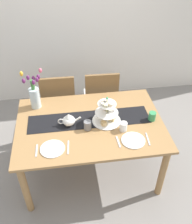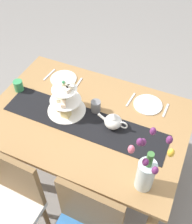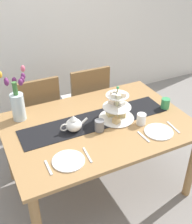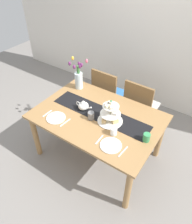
% 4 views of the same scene
% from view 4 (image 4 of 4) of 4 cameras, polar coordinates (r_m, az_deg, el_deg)
% --- Properties ---
extents(ground_plane, '(8.00, 8.00, 0.00)m').
position_cam_4_polar(ground_plane, '(3.13, 0.39, -11.00)').
color(ground_plane, gray).
extents(room_wall_rear, '(6.00, 0.08, 2.60)m').
position_cam_4_polar(room_wall_rear, '(3.62, 16.01, 20.41)').
color(room_wall_rear, silver).
rests_on(room_wall_rear, ground_plane).
extents(dining_table, '(1.52, 1.05, 0.72)m').
position_cam_4_polar(dining_table, '(2.67, 0.45, -2.51)').
color(dining_table, '#A37747').
rests_on(dining_table, ground_plane).
extents(chair_left, '(0.43, 0.43, 0.91)m').
position_cam_4_polar(chair_left, '(3.37, 3.06, 5.15)').
color(chair_left, brown).
rests_on(chair_left, ground_plane).
extents(chair_right, '(0.43, 0.43, 0.91)m').
position_cam_4_polar(chair_right, '(3.18, 11.56, 1.83)').
color(chair_right, brown).
rests_on(chair_right, ground_plane).
extents(table_runner, '(1.28, 0.29, 0.00)m').
position_cam_4_polar(table_runner, '(2.64, 1.08, -0.34)').
color(table_runner, black).
rests_on(table_runner, dining_table).
extents(tiered_cake_stand, '(0.30, 0.30, 0.30)m').
position_cam_4_polar(tiered_cake_stand, '(2.47, 3.89, -0.70)').
color(tiered_cake_stand, beige).
rests_on(tiered_cake_stand, table_runner).
extents(teapot, '(0.24, 0.13, 0.14)m').
position_cam_4_polar(teapot, '(2.66, -3.39, 1.70)').
color(teapot, white).
rests_on(teapot, table_runner).
extents(tulip_vase, '(0.22, 0.23, 0.45)m').
position_cam_4_polar(tulip_vase, '(3.01, -4.62, 9.11)').
color(tulip_vase, silver).
rests_on(tulip_vase, dining_table).
extents(dinner_plate_left, '(0.23, 0.23, 0.01)m').
position_cam_4_polar(dinner_plate_left, '(2.61, -10.59, -1.52)').
color(dinner_plate_left, white).
rests_on(dinner_plate_left, dining_table).
extents(fork_left, '(0.02, 0.15, 0.01)m').
position_cam_4_polar(fork_left, '(2.70, -12.84, -0.39)').
color(fork_left, silver).
rests_on(fork_left, dining_table).
extents(knife_left, '(0.03, 0.17, 0.01)m').
position_cam_4_polar(knife_left, '(2.53, -8.18, -2.79)').
color(knife_left, silver).
rests_on(knife_left, dining_table).
extents(dinner_plate_right, '(0.23, 0.23, 0.01)m').
position_cam_4_polar(dinner_plate_right, '(2.27, 3.97, -8.83)').
color(dinner_plate_right, white).
rests_on(dinner_plate_right, dining_table).
extents(fork_right, '(0.02, 0.15, 0.01)m').
position_cam_4_polar(fork_right, '(2.32, 0.88, -7.36)').
color(fork_right, silver).
rests_on(fork_right, dining_table).
extents(knife_right, '(0.03, 0.17, 0.01)m').
position_cam_4_polar(knife_right, '(2.23, 7.20, -10.40)').
color(knife_right, silver).
rests_on(knife_right, dining_table).
extents(mug_grey, '(0.08, 0.08, 0.09)m').
position_cam_4_polar(mug_grey, '(2.53, -1.35, -0.95)').
color(mug_grey, slate).
rests_on(mug_grey, table_runner).
extents(mug_white_text, '(0.08, 0.08, 0.09)m').
position_cam_4_polar(mug_white_text, '(2.35, 4.74, -5.07)').
color(mug_white_text, white).
rests_on(mug_white_text, dining_table).
extents(mug_orange, '(0.08, 0.08, 0.09)m').
position_cam_4_polar(mug_orange, '(2.34, 13.26, -6.58)').
color(mug_orange, '#389356').
rests_on(mug_orange, dining_table).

